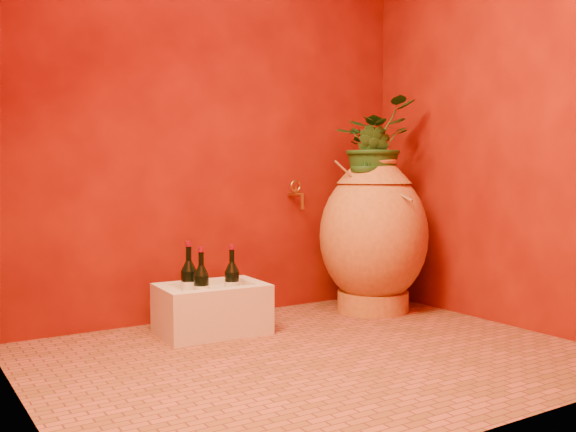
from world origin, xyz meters
TOP-DOWN VIEW (x-y plane):
  - floor at (0.00, 0.00)m, footprint 2.50×2.50m
  - wall_back at (0.00, 1.00)m, footprint 2.50×0.02m
  - wall_left at (-1.25, 0.00)m, footprint 0.02×2.00m
  - wall_right at (1.25, 0.00)m, footprint 0.02×2.00m
  - amphora at (0.85, 0.60)m, footprint 0.75×0.75m
  - stone_basin at (-0.21, 0.64)m, footprint 0.57×0.40m
  - wine_bottle_a at (-0.31, 0.57)m, footprint 0.08×0.08m
  - wine_bottle_b at (-0.12, 0.60)m, footprint 0.08×0.08m
  - wine_bottle_c at (-0.33, 0.68)m, footprint 0.08×0.08m
  - wall_tap at (0.50, 0.91)m, footprint 0.08×0.16m
  - plant_main at (0.86, 0.63)m, footprint 0.60×0.56m
  - plant_side at (0.77, 0.55)m, footprint 0.28×0.29m

SIDE VIEW (x-z plane):
  - floor at x=0.00m, z-range 0.00..0.00m
  - stone_basin at x=-0.21m, z-range -0.01..0.25m
  - wine_bottle_b at x=-0.12m, z-range 0.09..0.42m
  - wine_bottle_a at x=-0.31m, z-range 0.09..0.42m
  - wine_bottle_c at x=-0.33m, z-range 0.09..0.44m
  - amphora at x=0.85m, z-range 0.00..0.94m
  - wall_tap at x=0.50m, z-range 0.63..0.80m
  - plant_side at x=0.77m, z-range 0.70..1.11m
  - plant_main at x=0.86m, z-range 0.75..1.29m
  - wall_back at x=0.00m, z-range 0.00..2.50m
  - wall_left at x=-1.25m, z-range 0.00..2.50m
  - wall_right at x=1.25m, z-range 0.00..2.50m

